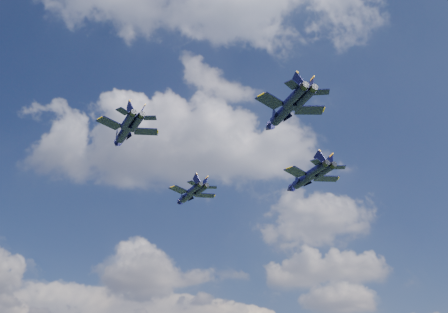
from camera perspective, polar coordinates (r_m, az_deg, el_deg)
jet_lead at (r=118.71m, az=-4.18°, el=-4.50°), size 11.37×14.59×3.61m
jet_left at (r=96.94m, az=-11.34°, el=2.68°), size 11.23×15.00×3.66m
jet_right at (r=108.62m, az=9.11°, el=-2.63°), size 12.57×16.87×4.10m
jet_slot at (r=84.79m, az=6.71°, el=4.98°), size 11.73×16.03×3.84m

